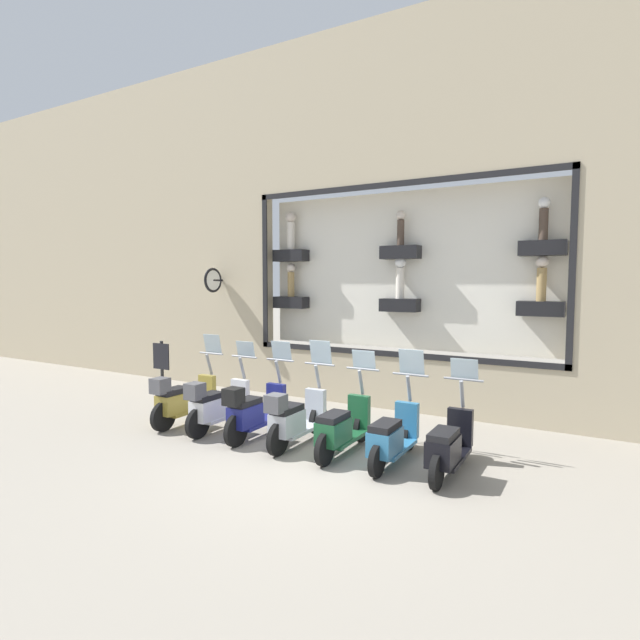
{
  "coord_description": "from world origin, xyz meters",
  "views": [
    {
      "loc": [
        -6.48,
        -3.85,
        2.76
      ],
      "look_at": [
        1.86,
        0.92,
        2.01
      ],
      "focal_mm": 28.0,
      "sensor_mm": 36.0,
      "label": 1
    }
  ],
  "objects_px": {
    "scooter_olive_6": "(182,400)",
    "scooter_teal_1": "(392,437)",
    "scooter_white_5": "(216,406)",
    "scooter_green_2": "(342,428)",
    "shop_sign_post": "(162,374)",
    "scooter_silver_3": "(295,418)",
    "scooter_black_0": "(449,446)",
    "scooter_navy_4": "(253,411)"
  },
  "relations": [
    {
      "from": "scooter_green_2",
      "to": "scooter_navy_4",
      "type": "height_order",
      "value": "scooter_navy_4"
    },
    {
      "from": "scooter_teal_1",
      "to": "shop_sign_post",
      "type": "distance_m",
      "value": 5.48
    },
    {
      "from": "scooter_black_0",
      "to": "scooter_teal_1",
      "type": "height_order",
      "value": "scooter_teal_1"
    },
    {
      "from": "scooter_olive_6",
      "to": "shop_sign_post",
      "type": "bearing_deg",
      "value": 63.29
    },
    {
      "from": "scooter_black_0",
      "to": "scooter_silver_3",
      "type": "height_order",
      "value": "scooter_silver_3"
    },
    {
      "from": "scooter_green_2",
      "to": "scooter_white_5",
      "type": "bearing_deg",
      "value": 91.24
    },
    {
      "from": "scooter_black_0",
      "to": "scooter_silver_3",
      "type": "relative_size",
      "value": 0.99
    },
    {
      "from": "scooter_teal_1",
      "to": "scooter_green_2",
      "type": "xyz_separation_m",
      "value": [
        0.0,
        0.85,
        0.01
      ]
    },
    {
      "from": "scooter_teal_1",
      "to": "scooter_silver_3",
      "type": "height_order",
      "value": "scooter_silver_3"
    },
    {
      "from": "scooter_teal_1",
      "to": "shop_sign_post",
      "type": "height_order",
      "value": "scooter_teal_1"
    },
    {
      "from": "scooter_black_0",
      "to": "scooter_teal_1",
      "type": "distance_m",
      "value": 0.85
    },
    {
      "from": "scooter_navy_4",
      "to": "scooter_silver_3",
      "type": "bearing_deg",
      "value": -90.05
    },
    {
      "from": "scooter_teal_1",
      "to": "scooter_white_5",
      "type": "height_order",
      "value": "scooter_teal_1"
    },
    {
      "from": "scooter_teal_1",
      "to": "scooter_navy_4",
      "type": "bearing_deg",
      "value": 91.18
    },
    {
      "from": "scooter_silver_3",
      "to": "scooter_navy_4",
      "type": "height_order",
      "value": "scooter_silver_3"
    },
    {
      "from": "shop_sign_post",
      "to": "scooter_white_5",
      "type": "bearing_deg",
      "value": -106.39
    },
    {
      "from": "scooter_silver_3",
      "to": "scooter_green_2",
      "type": "bearing_deg",
      "value": -86.39
    },
    {
      "from": "scooter_olive_6",
      "to": "scooter_teal_1",
      "type": "bearing_deg",
      "value": -89.31
    },
    {
      "from": "scooter_green_2",
      "to": "scooter_navy_4",
      "type": "distance_m",
      "value": 1.71
    },
    {
      "from": "scooter_black_0",
      "to": "scooter_white_5",
      "type": "distance_m",
      "value": 4.26
    },
    {
      "from": "scooter_green_2",
      "to": "scooter_olive_6",
      "type": "distance_m",
      "value": 3.41
    },
    {
      "from": "scooter_green_2",
      "to": "shop_sign_post",
      "type": "xyz_separation_m",
      "value": [
        0.54,
        4.59,
        0.36
      ]
    },
    {
      "from": "scooter_navy_4",
      "to": "shop_sign_post",
      "type": "distance_m",
      "value": 2.96
    },
    {
      "from": "scooter_navy_4",
      "to": "scooter_teal_1",
      "type": "bearing_deg",
      "value": -88.82
    },
    {
      "from": "scooter_silver_3",
      "to": "scooter_olive_6",
      "type": "xyz_separation_m",
      "value": [
        0.0,
        2.56,
        0.0
      ]
    },
    {
      "from": "scooter_silver_3",
      "to": "shop_sign_post",
      "type": "xyz_separation_m",
      "value": [
        0.6,
        3.74,
        0.31
      ]
    },
    {
      "from": "scooter_green_2",
      "to": "scooter_silver_3",
      "type": "relative_size",
      "value": 1.0
    },
    {
      "from": "scooter_olive_6",
      "to": "shop_sign_post",
      "type": "distance_m",
      "value": 1.36
    },
    {
      "from": "scooter_white_5",
      "to": "shop_sign_post",
      "type": "height_order",
      "value": "scooter_white_5"
    },
    {
      "from": "scooter_black_0",
      "to": "scooter_teal_1",
      "type": "bearing_deg",
      "value": 89.89
    },
    {
      "from": "scooter_black_0",
      "to": "scooter_silver_3",
      "type": "xyz_separation_m",
      "value": [
        -0.05,
        2.56,
        0.06
      ]
    },
    {
      "from": "scooter_black_0",
      "to": "scooter_navy_4",
      "type": "height_order",
      "value": "scooter_navy_4"
    },
    {
      "from": "scooter_navy_4",
      "to": "scooter_olive_6",
      "type": "relative_size",
      "value": 1.0
    },
    {
      "from": "scooter_teal_1",
      "to": "scooter_white_5",
      "type": "xyz_separation_m",
      "value": [
        -0.05,
        3.41,
        0.06
      ]
    },
    {
      "from": "scooter_green_2",
      "to": "scooter_white_5",
      "type": "distance_m",
      "value": 2.56
    },
    {
      "from": "scooter_navy_4",
      "to": "scooter_olive_6",
      "type": "xyz_separation_m",
      "value": [
        0.0,
        1.7,
        0.0
      ]
    },
    {
      "from": "scooter_teal_1",
      "to": "scooter_green_2",
      "type": "height_order",
      "value": "scooter_teal_1"
    },
    {
      "from": "scooter_silver_3",
      "to": "scooter_olive_6",
      "type": "relative_size",
      "value": 1.0
    },
    {
      "from": "scooter_green_2",
      "to": "scooter_navy_4",
      "type": "relative_size",
      "value": 1.0
    },
    {
      "from": "scooter_silver_3",
      "to": "scooter_white_5",
      "type": "distance_m",
      "value": 1.7
    },
    {
      "from": "shop_sign_post",
      "to": "scooter_navy_4",
      "type": "bearing_deg",
      "value": -101.66
    },
    {
      "from": "scooter_navy_4",
      "to": "scooter_green_2",
      "type": "bearing_deg",
      "value": -88.22
    }
  ]
}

